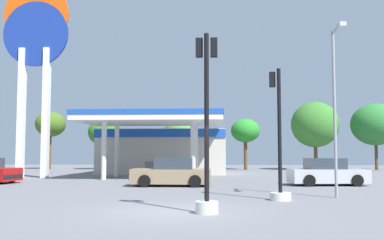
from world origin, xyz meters
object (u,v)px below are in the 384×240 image
at_px(traffic_signal_1, 207,144).
at_px(corner_streetlamp, 336,95).
at_px(station_pole_sign, 35,50).
at_px(tree_1, 104,132).
at_px(tree_0, 51,124).
at_px(tree_3, 245,131).
at_px(car_1, 327,173).
at_px(car_0, 172,173).
at_px(tree_2, 179,133).
at_px(traffic_signal_0, 279,162).
at_px(tree_4, 315,125).
at_px(tree_5, 375,124).

relative_size(traffic_signal_1, corner_streetlamp, 0.80).
bearing_deg(station_pole_sign, tree_1, 84.55).
relative_size(traffic_signal_1, tree_0, 0.90).
xyz_separation_m(station_pole_sign, tree_3, (15.40, 13.79, -5.03)).
xyz_separation_m(traffic_signal_1, tree_0, (-16.51, 30.34, 2.54)).
xyz_separation_m(station_pole_sign, traffic_signal_1, (12.26, -16.37, -6.84)).
bearing_deg(car_1, car_0, -173.39).
distance_m(tree_2, tree_3, 6.53).
distance_m(car_0, tree_0, 25.42).
xyz_separation_m(traffic_signal_1, tree_3, (3.14, 30.17, 1.80)).
relative_size(car_0, traffic_signal_1, 0.78).
relative_size(traffic_signal_0, tree_1, 0.97).
bearing_deg(tree_3, tree_0, 179.48).
height_order(tree_3, corner_streetlamp, corner_streetlamp).
relative_size(tree_0, tree_3, 1.17).
bearing_deg(traffic_signal_1, car_1, 60.33).
bearing_deg(traffic_signal_1, station_pole_sign, 126.83).
relative_size(tree_3, corner_streetlamp, 0.76).
bearing_deg(corner_streetlamp, tree_2, 108.11).
height_order(station_pole_sign, car_0, station_pole_sign).
bearing_deg(corner_streetlamp, tree_4, 79.08).
bearing_deg(traffic_signal_0, corner_streetlamp, 18.44).
xyz_separation_m(station_pole_sign, car_0, (10.23, -6.56, -8.16)).
distance_m(car_1, tree_2, 21.34).
height_order(tree_4, corner_streetlamp, same).
bearing_deg(corner_streetlamp, tree_1, 121.67).
bearing_deg(car_0, corner_streetlamp, -38.40).
xyz_separation_m(traffic_signal_0, tree_2, (-5.96, 26.10, 2.22)).
distance_m(traffic_signal_0, tree_3, 26.74).
distance_m(tree_0, tree_3, 19.66).
bearing_deg(tree_3, tree_5, 1.59).
bearing_deg(corner_streetlamp, car_0, 141.60).
xyz_separation_m(car_1, traffic_signal_0, (-3.54, -7.22, 0.75)).
bearing_deg(tree_0, tree_5, 0.31).
height_order(tree_4, tree_5, tree_4).
bearing_deg(corner_streetlamp, tree_3, 93.93).
xyz_separation_m(tree_4, corner_streetlamp, (-4.92, -25.48, -0.39)).
xyz_separation_m(tree_3, tree_4, (6.70, -0.37, 0.58)).
height_order(station_pole_sign, car_1, station_pole_sign).
relative_size(car_1, tree_3, 0.83).
height_order(tree_0, tree_4, tree_4).
bearing_deg(tree_2, corner_streetlamp, -71.89).
bearing_deg(station_pole_sign, traffic_signal_0, -40.82).
distance_m(tree_0, tree_1, 5.63).
relative_size(traffic_signal_0, tree_0, 0.84).
xyz_separation_m(car_1, tree_0, (-22.64, 19.58, 3.88)).
distance_m(car_1, tree_4, 19.75).
height_order(station_pole_sign, traffic_signal_0, station_pole_sign).
bearing_deg(tree_5, traffic_signal_0, -116.10).
bearing_deg(station_pole_sign, tree_5, 26.74).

